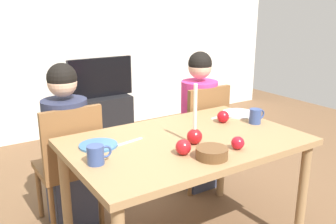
{
  "coord_description": "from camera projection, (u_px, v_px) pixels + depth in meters",
  "views": [
    {
      "loc": [
        -1.21,
        -1.67,
        1.52
      ],
      "look_at": [
        0.0,
        0.2,
        0.87
      ],
      "focal_mm": 38.99,
      "sensor_mm": 36.0,
      "label": 1
    }
  ],
  "objects": [
    {
      "name": "apple_by_left_plate",
      "position": [
        238.0,
        143.0,
        2.03
      ],
      "size": [
        0.07,
        0.07,
        0.07
      ],
      "primitive_type": "sphere",
      "color": "red",
      "rests_on": "dining_table"
    },
    {
      "name": "plate_right",
      "position": [
        239.0,
        113.0,
        2.69
      ],
      "size": [
        0.25,
        0.25,
        0.01
      ],
      "primitive_type": "cylinder",
      "color": "white",
      "rests_on": "dining_table"
    },
    {
      "name": "tv_stand",
      "position": [
        103.0,
        116.0,
        4.41
      ],
      "size": [
        0.64,
        0.4,
        0.48
      ],
      "primitive_type": "cube",
      "color": "black",
      "rests_on": "ground"
    },
    {
      "name": "mug_left",
      "position": [
        96.0,
        155.0,
        1.84
      ],
      "size": [
        0.13,
        0.09,
        0.1
      ],
      "color": "#33477F",
      "rests_on": "dining_table"
    },
    {
      "name": "apple_by_right_mug",
      "position": [
        183.0,
        147.0,
        1.96
      ],
      "size": [
        0.09,
        0.09,
        0.09
      ],
      "primitive_type": "sphere",
      "color": "red",
      "rests_on": "dining_table"
    },
    {
      "name": "chair_left",
      "position": [
        70.0,
        160.0,
        2.48
      ],
      "size": [
        0.4,
        0.4,
        0.9
      ],
      "color": "brown",
      "rests_on": "ground"
    },
    {
      "name": "person_left_child",
      "position": [
        68.0,
        151.0,
        2.49
      ],
      "size": [
        0.3,
        0.3,
        1.17
      ],
      "color": "#33384C",
      "rests_on": "ground"
    },
    {
      "name": "apple_near_candle",
      "position": [
        223.0,
        117.0,
        2.49
      ],
      "size": [
        0.08,
        0.08,
        0.08
      ],
      "primitive_type": "sphere",
      "color": "#B41019",
      "rests_on": "dining_table"
    },
    {
      "name": "tv",
      "position": [
        101.0,
        78.0,
        4.28
      ],
      "size": [
        0.79,
        0.05,
        0.46
      ],
      "color": "black",
      "rests_on": "tv_stand"
    },
    {
      "name": "mug_right",
      "position": [
        256.0,
        116.0,
        2.48
      ],
      "size": [
        0.13,
        0.08,
        0.1
      ],
      "color": "#33477F",
      "rests_on": "dining_table"
    },
    {
      "name": "dining_table",
      "position": [
        186.0,
        152.0,
        2.22
      ],
      "size": [
        1.4,
        0.9,
        0.75
      ],
      "color": "#99754C",
      "rests_on": "ground"
    },
    {
      "name": "back_wall",
      "position": [
        54.0,
        26.0,
        4.14
      ],
      "size": [
        6.4,
        0.1,
        2.6
      ],
      "primitive_type": "cube",
      "color": "silver",
      "rests_on": "ground"
    },
    {
      "name": "plate_left",
      "position": [
        98.0,
        145.0,
        2.08
      ],
      "size": [
        0.22,
        0.22,
        0.01
      ],
      "primitive_type": "cylinder",
      "color": "teal",
      "rests_on": "dining_table"
    },
    {
      "name": "person_right_child",
      "position": [
        199.0,
        123.0,
        3.07
      ],
      "size": [
        0.3,
        0.3,
        1.17
      ],
      "color": "#33384C",
      "rests_on": "ground"
    },
    {
      "name": "chair_right",
      "position": [
        201.0,
        131.0,
        3.06
      ],
      "size": [
        0.4,
        0.4,
        0.9
      ],
      "color": "brown",
      "rests_on": "ground"
    },
    {
      "name": "bowl_walnuts",
      "position": [
        212.0,
        153.0,
        1.91
      ],
      "size": [
        0.17,
        0.17,
        0.06
      ],
      "primitive_type": "cylinder",
      "color": "brown",
      "rests_on": "dining_table"
    },
    {
      "name": "fork_left",
      "position": [
        130.0,
        142.0,
        2.14
      ],
      "size": [
        0.18,
        0.05,
        0.01
      ],
      "primitive_type": "cube",
      "rotation": [
        0.0,
        0.0,
        0.18
      ],
      "color": "silver",
      "rests_on": "dining_table"
    },
    {
      "name": "fork_right",
      "position": [
        219.0,
        116.0,
        2.63
      ],
      "size": [
        0.18,
        0.05,
        0.01
      ],
      "primitive_type": "cube",
      "rotation": [
        0.0,
        0.0,
        0.19
      ],
      "color": "silver",
      "rests_on": "dining_table"
    },
    {
      "name": "candle_centerpiece",
      "position": [
        195.0,
        132.0,
        2.1
      ],
      "size": [
        0.09,
        0.09,
        0.36
      ],
      "color": "red",
      "rests_on": "dining_table"
    }
  ]
}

